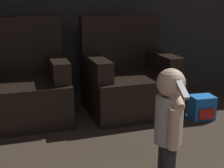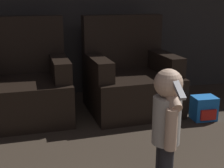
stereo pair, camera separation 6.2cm
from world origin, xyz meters
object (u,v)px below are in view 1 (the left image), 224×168
(armchair_left, at_px, (21,86))
(toy_backpack, at_px, (202,107))
(armchair_right, at_px, (128,79))
(person_toddler, at_px, (169,120))

(armchair_left, relative_size, toy_backpack, 4.22)
(armchair_left, distance_m, toy_backpack, 1.83)
(armchair_right, bearing_deg, person_toddler, -101.42)
(armchair_right, xyz_separation_m, toy_backpack, (0.65, -0.46, -0.22))
(armchair_left, bearing_deg, toy_backpack, -18.41)
(armchair_right, distance_m, person_toddler, 1.49)
(armchair_left, xyz_separation_m, armchair_right, (1.11, -0.00, 0.00))
(armchair_left, relative_size, armchair_right, 1.00)
(person_toddler, bearing_deg, armchair_left, -140.47)
(armchair_left, bearing_deg, armchair_right, -3.73)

